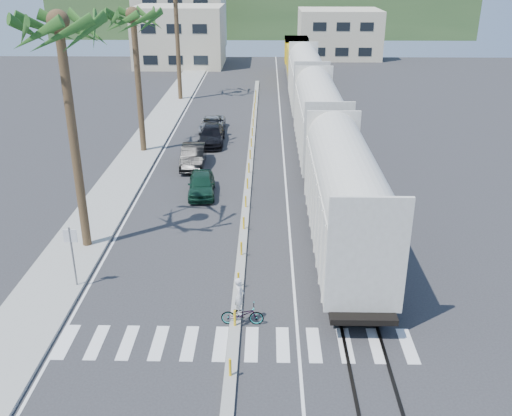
{
  "coord_description": "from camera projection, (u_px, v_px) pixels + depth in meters",
  "views": [
    {
      "loc": [
        1.22,
        -20.05,
        13.55
      ],
      "look_at": [
        0.7,
        6.59,
        2.0
      ],
      "focal_mm": 40.0,
      "sensor_mm": 36.0,
      "label": 1
    }
  ],
  "objects": [
    {
      "name": "sidewalk",
      "position": [
        149.0,
        140.0,
        46.86
      ],
      "size": [
        3.0,
        90.0,
        0.15
      ],
      "primitive_type": "cube",
      "color": "gray",
      "rests_on": "ground"
    },
    {
      "name": "car_rear",
      "position": [
        212.0,
        124.0,
        49.3
      ],
      "size": [
        2.1,
        4.47,
        1.24
      ],
      "primitive_type": "imported",
      "rotation": [
        0.0,
        0.0,
        -0.01
      ],
      "color": "#97999C",
      "rests_on": "ground"
    },
    {
      "name": "car_second",
      "position": [
        193.0,
        156.0,
        40.74
      ],
      "size": [
        1.99,
        4.77,
        1.53
      ],
      "primitive_type": "imported",
      "rotation": [
        0.0,
        0.0,
        0.04
      ],
      "color": "black",
      "rests_on": "ground"
    },
    {
      "name": "hillside",
      "position": [
        262.0,
        3.0,
        113.15
      ],
      "size": [
        80.0,
        20.0,
        12.0
      ],
      "primitive_type": "cube",
      "color": "#385628",
      "rests_on": "ground"
    },
    {
      "name": "buildings",
      "position": [
        218.0,
        26.0,
        87.91
      ],
      "size": [
        38.0,
        27.0,
        10.0
      ],
      "color": "beige",
      "rests_on": "ground"
    },
    {
      "name": "crosswalk",
      "position": [
        234.0,
        344.0,
        21.96
      ],
      "size": [
        14.0,
        2.2,
        0.01
      ],
      "primitive_type": "cube",
      "color": "silver",
      "rests_on": "ground"
    },
    {
      "name": "car_third",
      "position": [
        212.0,
        135.0,
        45.75
      ],
      "size": [
        2.2,
        4.99,
        1.42
      ],
      "primitive_type": "imported",
      "rotation": [
        0.0,
        0.0,
        0.02
      ],
      "color": "black",
      "rests_on": "ground"
    },
    {
      "name": "cyclist",
      "position": [
        242.0,
        309.0,
        22.91
      ],
      "size": [
        0.69,
        1.73,
        2.13
      ],
      "rotation": [
        0.0,
        0.0,
        1.57
      ],
      "color": "#9EA0A5",
      "rests_on": "ground"
    },
    {
      "name": "rails",
      "position": [
        310.0,
        131.0,
        49.38
      ],
      "size": [
        1.56,
        100.0,
        0.06
      ],
      "color": "black",
      "rests_on": "ground"
    },
    {
      "name": "car_lead",
      "position": [
        201.0,
        184.0,
        35.77
      ],
      "size": [
        2.29,
        4.34,
        1.39
      ],
      "primitive_type": "imported",
      "rotation": [
        0.0,
        0.0,
        0.08
      ],
      "color": "#103223",
      "rests_on": "ground"
    },
    {
      "name": "street_sign",
      "position": [
        72.0,
        249.0,
        24.98
      ],
      "size": [
        0.6,
        0.08,
        3.0
      ],
      "color": "slate",
      "rests_on": "ground"
    },
    {
      "name": "lane_markings",
      "position": [
        226.0,
        141.0,
        46.77
      ],
      "size": [
        9.42,
        90.0,
        0.01
      ],
      "color": "silver",
      "rests_on": "ground"
    },
    {
      "name": "median",
      "position": [
        250.0,
        160.0,
        42.08
      ],
      "size": [
        0.45,
        60.0,
        0.85
      ],
      "color": "gray",
      "rests_on": "ground"
    },
    {
      "name": "palm_trees",
      "position": [
        137.0,
        3.0,
        40.47
      ],
      "size": [
        3.5,
        37.2,
        13.75
      ],
      "color": "brown",
      "rests_on": "ground"
    },
    {
      "name": "ground",
      "position": [
        236.0,
        314.0,
        23.8
      ],
      "size": [
        140.0,
        140.0,
        0.0
      ],
      "primitive_type": "plane",
      "color": "#28282B",
      "rests_on": "ground"
    },
    {
      "name": "freight_train",
      "position": [
        314.0,
        104.0,
        46.31
      ],
      "size": [
        3.0,
        60.94,
        5.85
      ],
      "color": "beige",
      "rests_on": "ground"
    }
  ]
}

